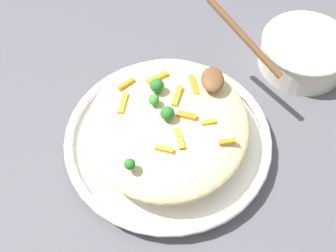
# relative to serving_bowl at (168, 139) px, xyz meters

# --- Properties ---
(ground_plane) EXTENTS (2.40, 2.40, 0.00)m
(ground_plane) POSITION_rel_serving_bowl_xyz_m (0.00, 0.00, -0.02)
(ground_plane) COLOR #4C4C51
(serving_bowl) EXTENTS (0.37, 0.37, 0.04)m
(serving_bowl) POSITION_rel_serving_bowl_xyz_m (0.00, 0.00, 0.00)
(serving_bowl) COLOR white
(serving_bowl) RESTS_ON ground_plane
(pasta_mound) EXTENTS (0.30, 0.28, 0.07)m
(pasta_mound) POSITION_rel_serving_bowl_xyz_m (0.00, 0.00, 0.05)
(pasta_mound) COLOR #DBC689
(pasta_mound) RESTS_ON serving_bowl
(carrot_piece_0) EXTENTS (0.02, 0.03, 0.01)m
(carrot_piece_0) POSITION_rel_serving_bowl_xyz_m (0.01, 0.07, 0.08)
(carrot_piece_0) COLOR orange
(carrot_piece_0) RESTS_ON pasta_mound
(carrot_piece_1) EXTENTS (0.02, 0.03, 0.01)m
(carrot_piece_1) POSITION_rel_serving_bowl_xyz_m (0.01, 0.03, 0.09)
(carrot_piece_1) COLOR orange
(carrot_piece_1) RESTS_ON pasta_mound
(carrot_piece_2) EXTENTS (0.03, 0.03, 0.01)m
(carrot_piece_2) POSITION_rel_serving_bowl_xyz_m (-0.06, -0.08, 0.08)
(carrot_piece_2) COLOR orange
(carrot_piece_2) RESTS_ON pasta_mound
(carrot_piece_3) EXTENTS (0.01, 0.03, 0.01)m
(carrot_piece_3) POSITION_rel_serving_bowl_xyz_m (0.05, 0.10, 0.08)
(carrot_piece_3) COLOR orange
(carrot_piece_3) RESTS_ON pasta_mound
(carrot_piece_4) EXTENTS (0.04, 0.01, 0.01)m
(carrot_piece_4) POSITION_rel_serving_bowl_xyz_m (-0.01, -0.08, 0.08)
(carrot_piece_4) COLOR orange
(carrot_piece_4) RESTS_ON pasta_mound
(carrot_piece_5) EXTENTS (0.04, 0.02, 0.01)m
(carrot_piece_5) POSITION_rel_serving_bowl_xyz_m (-0.03, 0.01, 0.08)
(carrot_piece_5) COLOR orange
(carrot_piece_5) RESTS_ON pasta_mound
(carrot_piece_6) EXTENTS (0.03, 0.04, 0.01)m
(carrot_piece_6) POSITION_rel_serving_bowl_xyz_m (-0.08, -0.03, 0.08)
(carrot_piece_6) COLOR orange
(carrot_piece_6) RESTS_ON pasta_mound
(carrot_piece_7) EXTENTS (0.04, 0.02, 0.01)m
(carrot_piece_7) POSITION_rel_serving_bowl_xyz_m (-0.07, 0.04, 0.08)
(carrot_piece_7) COLOR orange
(carrot_piece_7) RESTS_ON pasta_mound
(carrot_piece_8) EXTENTS (0.04, 0.02, 0.01)m
(carrot_piece_8) POSITION_rel_serving_bowl_xyz_m (0.05, 0.02, 0.08)
(carrot_piece_8) COLOR orange
(carrot_piece_8) RESTS_ON pasta_mound
(carrot_piece_9) EXTENTS (0.01, 0.03, 0.01)m
(carrot_piece_9) POSITION_rel_serving_bowl_xyz_m (0.07, 0.00, 0.08)
(carrot_piece_9) COLOR orange
(carrot_piece_9) RESTS_ON pasta_mound
(broccoli_floret_0) EXTENTS (0.02, 0.02, 0.03)m
(broccoli_floret_0) POSITION_rel_serving_bowl_xyz_m (-0.04, -0.02, 0.10)
(broccoli_floret_0) COLOR #205B1C
(broccoli_floret_0) RESTS_ON pasta_mound
(broccoli_floret_1) EXTENTS (0.02, 0.02, 0.02)m
(broccoli_floret_1) POSITION_rel_serving_bowl_xyz_m (-0.01, -0.02, 0.10)
(broccoli_floret_1) COLOR #377928
(broccoli_floret_1) RESTS_ON pasta_mound
(broccoli_floret_2) EXTENTS (0.02, 0.02, 0.03)m
(broccoli_floret_2) POSITION_rel_serving_bowl_xyz_m (0.01, 0.00, 0.10)
(broccoli_floret_2) COLOR #205B1C
(broccoli_floret_2) RESTS_ON pasta_mound
(broccoli_floret_3) EXTENTS (0.02, 0.02, 0.02)m
(broccoli_floret_3) POSITION_rel_serving_bowl_xyz_m (0.11, -0.05, 0.09)
(broccoli_floret_3) COLOR #205B1C
(broccoli_floret_3) RESTS_ON pasta_mound
(serving_spoon) EXTENTS (0.15, 0.14, 0.09)m
(serving_spoon) POSITION_rel_serving_bowl_xyz_m (-0.10, 0.09, 0.11)
(serving_spoon) COLOR brown
(serving_spoon) RESTS_ON pasta_mound
(companion_bowl) EXTENTS (0.19, 0.19, 0.07)m
(companion_bowl) POSITION_rel_serving_bowl_xyz_m (-0.23, 0.26, 0.02)
(companion_bowl) COLOR beige
(companion_bowl) RESTS_ON ground_plane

